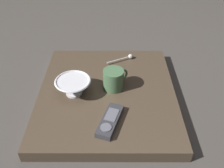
% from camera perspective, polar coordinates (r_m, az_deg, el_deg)
% --- Properties ---
extents(ground_plane, '(6.00, 6.00, 0.00)m').
position_cam_1_polar(ground_plane, '(1.07, -1.08, -3.36)').
color(ground_plane, '#47423D').
extents(table, '(0.63, 0.56, 0.05)m').
position_cam_1_polar(table, '(1.05, -1.10, -2.38)').
color(table, '#4C3D2D').
rests_on(table, ground).
extents(cereal_bowl, '(0.14, 0.14, 0.07)m').
position_cam_1_polar(cereal_bowl, '(1.00, -8.90, -0.48)').
color(cereal_bowl, silver).
rests_on(cereal_bowl, table).
extents(coffee_mug, '(0.09, 0.11, 0.09)m').
position_cam_1_polar(coffee_mug, '(1.02, 0.42, 1.09)').
color(coffee_mug, '#4C724C').
rests_on(coffee_mug, table).
extents(teaspoon, '(0.07, 0.13, 0.02)m').
position_cam_1_polar(teaspoon, '(1.22, 3.59, 6.17)').
color(teaspoon, silver).
rests_on(teaspoon, table).
extents(tv_remote_near, '(0.17, 0.10, 0.02)m').
position_cam_1_polar(tv_remote_near, '(0.89, -0.48, -8.47)').
color(tv_remote_near, '#38383D').
rests_on(tv_remote_near, table).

